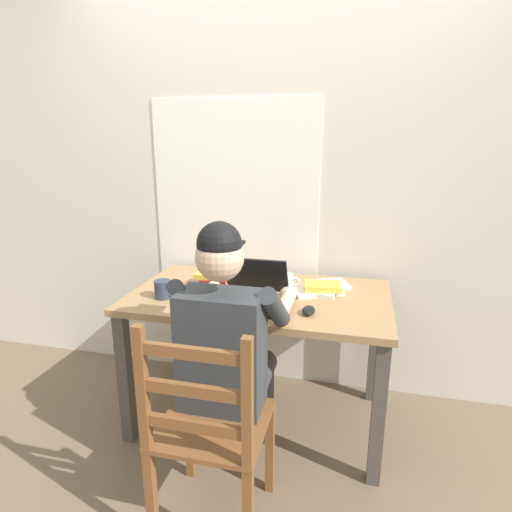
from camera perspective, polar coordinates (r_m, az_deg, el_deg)
The scene contains 13 objects.
ground_plane at distance 2.63m, azimuth 0.43°, elevation -20.52°, with size 8.00×8.00×0.00m, color brown.
back_wall at distance 2.60m, azimuth 2.80°, elevation 9.90°, with size 6.00×0.08×2.60m.
desk at distance 2.31m, azimuth 0.47°, elevation -7.34°, with size 1.35×0.78×0.75m.
seated_person at distance 1.89m, azimuth -3.54°, elevation -11.59°, with size 0.50×0.60×1.24m.
wooden_chair at distance 1.79m, azimuth -6.26°, elevation -22.00°, with size 0.42×0.42×0.94m.
laptop at distance 2.14m, azimuth -0.64°, elevation -4.94°, with size 0.33×0.34×0.21m.
computer_mouse at distance 2.04m, azimuth 6.99°, elevation -7.18°, with size 0.06×0.10×0.03m, color black.
coffee_mug_white at distance 2.33m, azimuth 4.00°, elevation -3.41°, with size 0.12×0.08×0.09m.
coffee_mug_dark at distance 2.25m, azimuth -12.22°, elevation -4.33°, with size 0.12×0.08×0.09m.
book_stack_main at distance 2.38m, azimuth -5.76°, elevation -3.18°, with size 0.18×0.16×0.08m.
book_stack_side at distance 2.29m, azimuth 8.81°, elevation -4.31°, with size 0.20×0.17×0.06m.
paper_pile_near_laptop at distance 2.43m, azimuth 9.82°, elevation -3.73°, with size 0.19×0.17×0.02m, color silver.
paper_pile_back_corner at distance 2.30m, azimuth 8.16°, elevation -4.73°, with size 0.25×0.14×0.02m, color white.
Camera 1 is at (0.49, -2.07, 1.55)m, focal length 30.16 mm.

